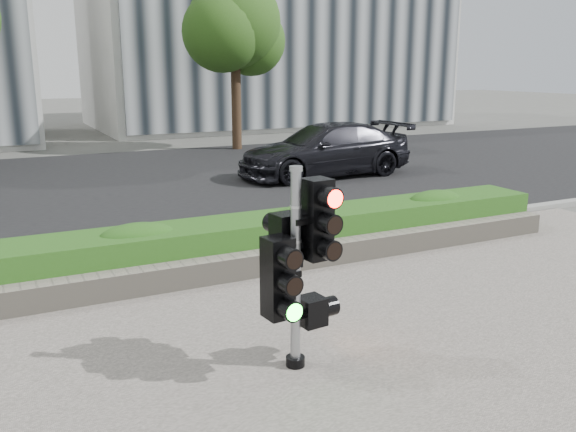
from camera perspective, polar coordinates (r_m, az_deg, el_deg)
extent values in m
plane|color=#51514C|center=(7.30, 0.36, -10.55)|extent=(120.00, 120.00, 0.00)
cube|color=black|center=(16.50, -15.50, 2.76)|extent=(60.00, 13.00, 0.02)
cube|color=gray|center=(10.02, -7.80, -3.49)|extent=(60.00, 0.25, 0.12)
cube|color=gray|center=(8.85, -5.20, -4.79)|extent=(12.00, 0.32, 0.34)
cube|color=green|center=(9.38, -6.67, -2.67)|extent=(12.00, 1.00, 0.68)
cube|color=#B7B7B2|center=(34.10, -2.18, 18.74)|extent=(18.00, 10.00, 12.00)
cylinder|color=black|center=(23.10, -4.87, 10.66)|extent=(0.36, 0.36, 3.58)
sphere|color=#1F4513|center=(23.12, -5.01, 17.64)|extent=(3.33, 3.33, 3.33)
sphere|color=#1F4513|center=(23.68, -3.48, 16.02)|extent=(2.56, 2.56, 2.56)
sphere|color=#1F4513|center=(22.51, -6.20, 16.74)|extent=(2.82, 2.82, 2.82)
sphere|color=#1F4513|center=(23.78, -5.65, 19.37)|extent=(2.30, 2.30, 2.30)
cylinder|color=black|center=(6.41, 0.69, -13.42)|extent=(0.20, 0.20, 0.10)
cylinder|color=gray|center=(6.03, 0.72, -5.28)|extent=(0.10, 0.10, 2.02)
cylinder|color=gray|center=(5.78, 0.75, 4.46)|extent=(0.13, 0.13, 0.05)
cube|color=#FF1107|center=(5.98, 2.69, -0.29)|extent=(0.28, 0.28, 0.81)
cube|color=#14E51E|center=(5.89, -0.97, -5.79)|extent=(0.28, 0.28, 0.81)
cube|color=black|center=(6.14, -0.21, -2.27)|extent=(0.28, 0.28, 0.55)
cube|color=orange|center=(6.33, 2.21, -8.86)|extent=(0.28, 0.28, 0.30)
imported|color=black|center=(17.25, 3.47, 6.20)|extent=(5.15, 2.26, 1.47)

